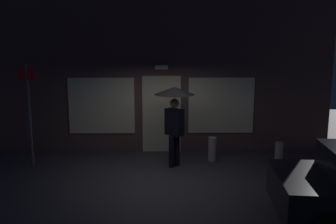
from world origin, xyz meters
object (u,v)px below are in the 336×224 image
Objects in this scene: street_sign_post at (29,110)px; person_with_umbrella at (174,106)px; sidewalk_bollard at (212,149)px; sidewalk_bollard_2 at (279,153)px.

person_with_umbrella is at bearing -0.88° from street_sign_post.
sidewalk_bollard is 1.73m from sidewalk_bollard_2.
sidewalk_bollard_2 is at bearing 1.09° from street_sign_post.
street_sign_post is 4.80m from sidewalk_bollard.
street_sign_post is at bearing -178.91° from sidewalk_bollard_2.
sidewalk_bollard is at bearing -115.70° from person_with_umbrella.
sidewalk_bollard is at bearing 172.52° from sidewalk_bollard_2.
sidewalk_bollard is (1.03, 0.40, -1.25)m from person_with_umbrella.
person_with_umbrella is 3.64× the size of sidewalk_bollard_2.
sidewalk_bollard is 1.16× the size of sidewalk_bollard_2.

